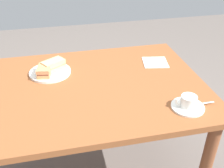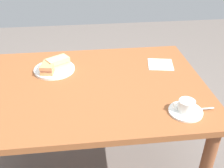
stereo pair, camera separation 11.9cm
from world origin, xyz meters
The scene contains 8 objects.
dining_table centered at (0.00, 0.00, 0.61)m, with size 1.33×0.90×0.70m.
sandwich_plate centered at (0.17, -0.18, 0.71)m, with size 0.24×0.24×0.01m, color white.
sandwich_front centered at (0.15, -0.20, 0.75)m, with size 0.15×0.13×0.06m.
sandwich_back centered at (0.20, -0.15, 0.74)m, with size 0.09×0.12×0.05m.
coffee_saucer centered at (-0.46, 0.30, 0.71)m, with size 0.16×0.16×0.01m, color white.
coffee_cup centered at (-0.46, 0.30, 0.74)m, with size 0.10×0.08×0.06m.
spoon centered at (-0.54, 0.30, 0.71)m, with size 0.10×0.02×0.01m.
napkin centered at (-0.48, -0.18, 0.70)m, with size 0.15×0.15×0.00m, color white.
Camera 1 is at (0.11, 1.22, 1.47)m, focal length 42.57 mm.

